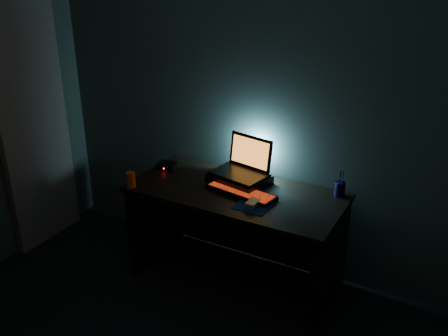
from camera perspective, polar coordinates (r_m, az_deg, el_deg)
name	(u,v)px	position (r m, az deg, el deg)	size (l,w,h in m)	color
room	(51,237)	(2.12, -19.20, -7.45)	(3.50, 4.00, 2.50)	black
desk	(239,219)	(3.65, 1.70, -5.90)	(1.50, 0.70, 0.75)	black
curtain	(31,109)	(4.22, -21.19, 6.34)	(0.06, 0.65, 2.30)	#B8AC93
riser	(239,179)	(3.60, 1.76, -1.23)	(0.40, 0.30, 0.06)	black
laptop	(244,165)	(3.60, 2.28, 0.34)	(0.42, 0.35, 0.26)	black
keyboard	(241,192)	(3.44, 1.99, -2.77)	(0.52, 0.24, 0.03)	black
mousepad	(253,206)	(3.29, 3.29, -4.34)	(0.22, 0.20, 0.00)	navy
mouse	(253,203)	(3.28, 3.30, -4.06)	(0.07, 0.11, 0.03)	gray
pen_cup	(340,189)	(3.49, 13.10, -2.35)	(0.07, 0.07, 0.10)	black
juice_glass	(131,180)	(3.58, -10.59, -1.32)	(0.07, 0.07, 0.11)	#FF5C0D
router	(167,166)	(3.85, -6.54, 0.26)	(0.16, 0.13, 0.05)	black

